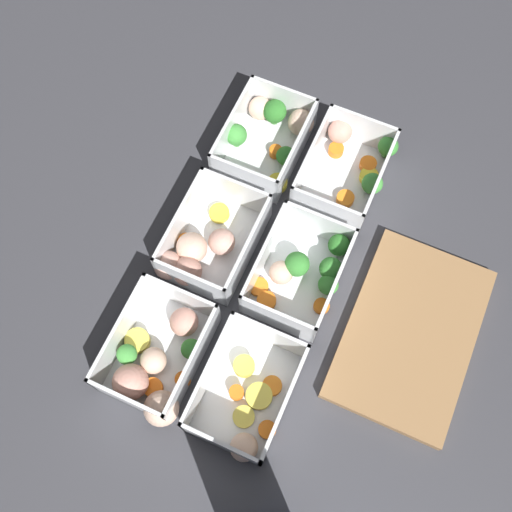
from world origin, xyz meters
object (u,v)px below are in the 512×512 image
object	(u,v)px
container_near_right	(156,363)
container_far_right	(247,398)
container_near_center	(202,248)
container_far_center	(303,271)
container_far_left	(350,166)
container_near_left	(270,134)

from	to	relation	value
container_near_right	container_far_right	distance (m)	0.14
container_near_center	container_far_right	world-z (taller)	same
container_far_center	container_near_center	bearing A→B (deg)	-80.01
container_near_center	container_far_right	size ratio (longest dim) A/B	0.98
container_near_right	container_far_left	bearing A→B (deg)	161.56
container_near_left	container_far_right	size ratio (longest dim) A/B	0.95
container_near_right	container_far_left	xyz separation A→B (m)	(-0.41, 0.14, -0.00)
container_far_right	container_far_center	bearing A→B (deg)	-179.96
container_far_left	container_far_center	xyz separation A→B (m)	(0.20, 0.00, 0.00)
container_near_center	container_far_center	distance (m)	0.16
container_far_center	container_near_right	bearing A→B (deg)	-33.01
container_near_center	container_near_right	distance (m)	0.19
container_near_right	container_far_right	xyz separation A→B (m)	(-0.01, 0.14, -0.00)
container_near_center	container_far_center	world-z (taller)	same
container_near_left	container_far_center	xyz separation A→B (m)	(0.20, 0.14, 0.00)
container_near_center	container_near_right	bearing A→B (deg)	5.59
container_far_center	container_far_right	bearing A→B (deg)	0.04
container_far_left	container_far_center	bearing A→B (deg)	0.24
container_near_right	container_far_left	distance (m)	0.44
container_far_left	container_far_center	distance (m)	0.20
container_near_left	container_far_center	distance (m)	0.25
container_near_right	container_near_left	bearing A→B (deg)	-179.32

